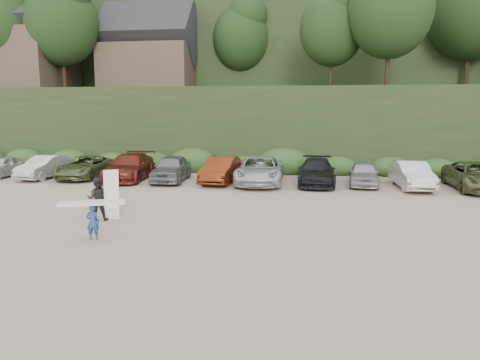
# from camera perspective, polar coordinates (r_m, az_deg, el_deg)

# --- Properties ---
(ground) EXTENTS (120.00, 120.00, 0.00)m
(ground) POSITION_cam_1_polar(r_m,az_deg,el_deg) (18.55, -0.41, -5.44)
(ground) COLOR tan
(ground) RESTS_ON ground
(hillside_backdrop) EXTENTS (90.00, 41.50, 28.00)m
(hillside_backdrop) POSITION_cam_1_polar(r_m,az_deg,el_deg) (54.13, 5.92, 16.00)
(hillside_backdrop) COLOR black
(hillside_backdrop) RESTS_ON ground
(parked_cars) EXTENTS (39.62, 6.12, 1.64)m
(parked_cars) POSITION_cam_1_polar(r_m,az_deg,el_deg) (27.97, 5.81, 1.04)
(parked_cars) COLOR #B2B2B7
(parked_cars) RESTS_ON ground
(child_surfer) EXTENTS (2.34, 1.43, 1.36)m
(child_surfer) POSITION_cam_1_polar(r_m,az_deg,el_deg) (17.09, -17.56, -3.94)
(child_surfer) COLOR navy
(child_surfer) RESTS_ON ground
(adult_surfer) EXTENTS (1.37, 0.84, 2.09)m
(adult_surfer) POSITION_cam_1_polar(r_m,az_deg,el_deg) (19.92, -16.82, -2.17)
(adult_surfer) COLOR black
(adult_surfer) RESTS_ON ground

